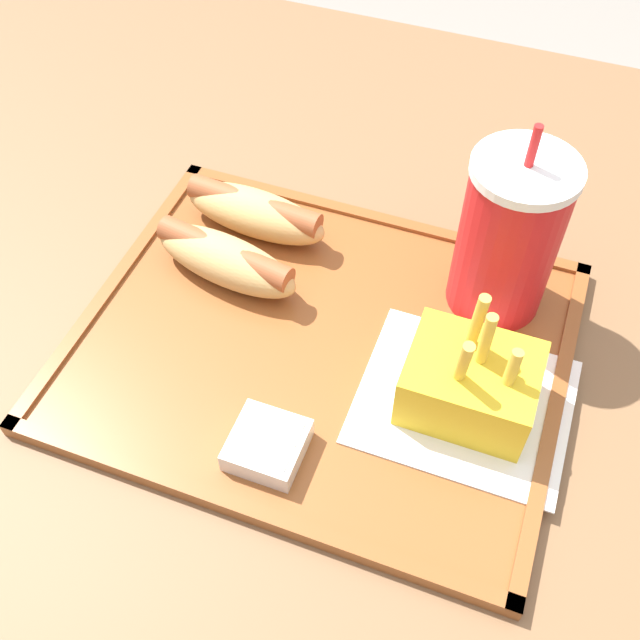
{
  "coord_description": "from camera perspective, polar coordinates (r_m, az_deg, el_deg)",
  "views": [
    {
      "loc": [
        0.08,
        -0.38,
        1.29
      ],
      "look_at": [
        -0.05,
        -0.02,
        0.82
      ],
      "focal_mm": 42.0,
      "sensor_mm": 36.0,
      "label": 1
    }
  ],
  "objects": [
    {
      "name": "hot_dog_near",
      "position": [
        0.67,
        -7.2,
        4.63
      ],
      "size": [
        0.15,
        0.07,
        0.04
      ],
      "color": "tan",
      "rests_on": "food_tray"
    },
    {
      "name": "food_tray",
      "position": [
        0.64,
        0.0,
        -1.94
      ],
      "size": [
        0.41,
        0.33,
        0.01
      ],
      "color": "brown",
      "rests_on": "dining_table"
    },
    {
      "name": "hot_dog_far",
      "position": [
        0.71,
        -4.99,
        8.23
      ],
      "size": [
        0.15,
        0.06,
        0.04
      ],
      "color": "tan",
      "rests_on": "food_tray"
    },
    {
      "name": "dining_table",
      "position": [
        0.98,
        3.18,
        -15.71
      ],
      "size": [
        1.37,
        1.02,
        0.78
      ],
      "color": "brown",
      "rests_on": "ground_plane"
    },
    {
      "name": "paper_napkin",
      "position": [
        0.61,
        10.92,
        -6.11
      ],
      "size": [
        0.17,
        0.14,
        0.0
      ],
      "color": "white",
      "rests_on": "food_tray"
    },
    {
      "name": "ground_plane",
      "position": [
        1.35,
        2.41,
        -22.14
      ],
      "size": [
        8.0,
        8.0,
        0.0
      ],
      "primitive_type": "plane",
      "color": "gray"
    },
    {
      "name": "sauce_cup_mayo",
      "position": [
        0.57,
        -4.04,
        -9.43
      ],
      "size": [
        0.05,
        0.05,
        0.02
      ],
      "color": "silver",
      "rests_on": "food_tray"
    },
    {
      "name": "fries_carton",
      "position": [
        0.58,
        11.37,
        -4.72
      ],
      "size": [
        0.1,
        0.08,
        0.11
      ],
      "color": "gold",
      "rests_on": "food_tray"
    },
    {
      "name": "soda_cup",
      "position": [
        0.63,
        14.16,
        6.15
      ],
      "size": [
        0.09,
        0.09,
        0.18
      ],
      "color": "red",
      "rests_on": "food_tray"
    }
  ]
}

